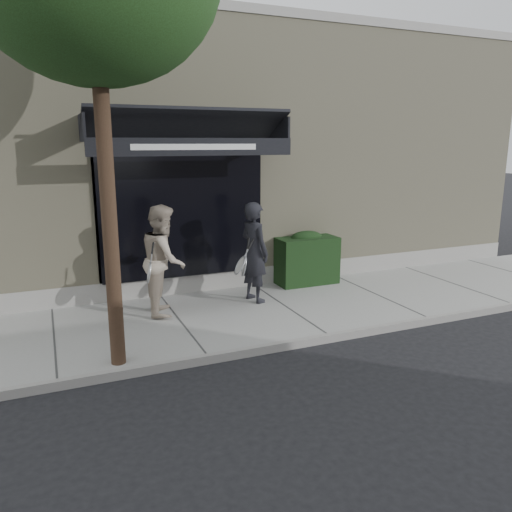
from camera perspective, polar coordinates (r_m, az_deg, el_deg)
name	(u,v)px	position (r m, az deg, el deg)	size (l,w,h in m)	color
ground	(285,312)	(9.36, 3.36, -6.41)	(80.00, 80.00, 0.00)	black
sidewalk	(285,309)	(9.34, 3.36, -6.06)	(20.00, 3.00, 0.12)	gray
curb	(329,338)	(8.07, 8.30, -9.23)	(20.00, 0.10, 0.14)	gray
building_facade	(203,156)	(13.46, -6.07, 11.31)	(14.30, 8.04, 5.64)	#B3AB89
hedge	(306,258)	(10.73, 5.73, -0.27)	(1.30, 0.70, 1.14)	black
pedestrian_front	(254,252)	(9.37, -0.19, 0.43)	(0.85, 0.96, 1.90)	black
pedestrian_back	(164,260)	(8.85, -10.50, -0.42)	(0.93, 1.09, 1.93)	#AE9E8B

